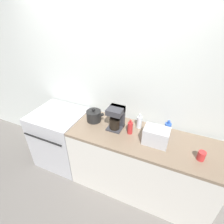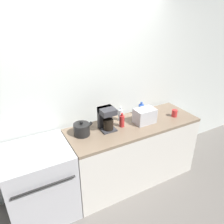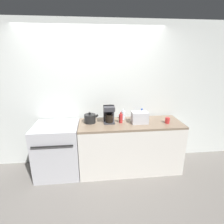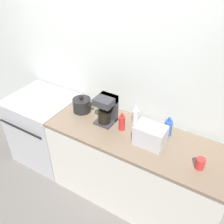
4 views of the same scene
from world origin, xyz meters
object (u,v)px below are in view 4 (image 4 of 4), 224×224
object	(u,v)px
stove	(45,128)
cup_red	(200,163)
bottle_blue	(168,127)
kettle	(82,105)
coffee_maker	(107,109)
bottle_red	(122,123)
toaster	(150,135)
bottle_clear	(135,117)

from	to	relation	value
stove	cup_red	xyz separation A→B (m)	(1.89, -0.10, 0.49)
cup_red	bottle_blue	bearing A→B (deg)	144.58
kettle	coffee_maker	distance (m)	0.33
bottle_red	cup_red	bearing A→B (deg)	-7.86
bottle_red	cup_red	xyz separation A→B (m)	(0.79, -0.11, -0.03)
kettle	bottle_red	size ratio (longest dim) A/B	1.30
toaster	cup_red	world-z (taller)	toaster
toaster	coffee_maker	xyz separation A→B (m)	(-0.52, 0.09, 0.05)
coffee_maker	toaster	bearing A→B (deg)	-9.84
bottle_blue	bottle_red	distance (m)	0.44
bottle_red	bottle_clear	bearing A→B (deg)	66.10
stove	bottle_clear	world-z (taller)	bottle_clear
toaster	bottle_red	bearing A→B (deg)	170.88
bottle_blue	bottle_clear	bearing A→B (deg)	-179.11
toaster	kettle	bearing A→B (deg)	172.65
stove	cup_red	size ratio (longest dim) A/B	9.14
bottle_red	bottle_clear	xyz separation A→B (m)	(0.07, 0.16, 0.00)
bottle_clear	cup_red	world-z (taller)	bottle_clear
bottle_clear	stove	bearing A→B (deg)	-171.93
kettle	cup_red	xyz separation A→B (m)	(1.31, -0.17, -0.03)
toaster	bottle_clear	xyz separation A→B (m)	(-0.25, 0.21, -0.02)
stove	coffee_maker	xyz separation A→B (m)	(0.90, 0.05, 0.59)
bottle_red	stove	bearing A→B (deg)	-179.48
bottle_blue	bottle_red	size ratio (longest dim) A/B	1.03
stove	bottle_clear	xyz separation A→B (m)	(1.16, 0.17, 0.52)
bottle_blue	cup_red	distance (m)	0.47
stove	bottle_red	bearing A→B (deg)	0.52
kettle	cup_red	size ratio (longest dim) A/B	2.48
cup_red	kettle	bearing A→B (deg)	172.78
coffee_maker	bottle_blue	bearing A→B (deg)	11.31
coffee_maker	bottle_clear	size ratio (longest dim) A/B	1.50
kettle	cup_red	world-z (taller)	kettle
stove	toaster	size ratio (longest dim) A/B	3.31
bottle_clear	bottle_blue	bearing A→B (deg)	0.89
stove	bottle_clear	size ratio (longest dim) A/B	4.62
coffee_maker	cup_red	world-z (taller)	coffee_maker
toaster	coffee_maker	size ratio (longest dim) A/B	0.93
toaster	coffee_maker	world-z (taller)	coffee_maker
cup_red	coffee_maker	bearing A→B (deg)	171.51
toaster	bottle_clear	world-z (taller)	toaster
kettle	coffee_maker	size ratio (longest dim) A/B	0.84
kettle	bottle_red	xyz separation A→B (m)	(0.52, -0.06, 0.00)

